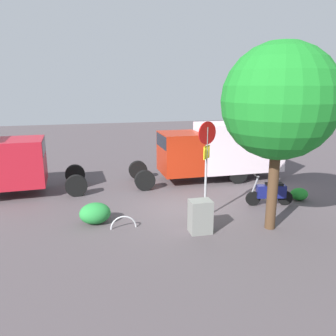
# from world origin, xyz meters

# --- Properties ---
(ground_plane) EXTENTS (60.00, 60.00, 0.00)m
(ground_plane) POSITION_xyz_m (0.00, 0.00, 0.00)
(ground_plane) COLOR #4E4548
(box_truck_near) EXTENTS (7.26, 2.25, 2.73)m
(box_truck_near) POSITION_xyz_m (-2.90, -3.44, 1.54)
(box_truck_near) COLOR black
(box_truck_near) RESTS_ON ground
(motorcycle) EXTENTS (1.79, 0.68, 1.20)m
(motorcycle) POSITION_xyz_m (-3.34, 0.55, 0.52)
(motorcycle) COLOR black
(motorcycle) RESTS_ON ground
(stop_sign) EXTENTS (0.71, 0.33, 3.35)m
(stop_sign) POSITION_xyz_m (-0.48, 1.07, 2.24)
(stop_sign) COLOR #9E9EA3
(stop_sign) RESTS_ON ground
(street_tree) EXTENTS (3.47, 3.47, 5.76)m
(street_tree) POSITION_xyz_m (-2.20, 2.42, 4.01)
(street_tree) COLOR #47301E
(street_tree) RESTS_ON ground
(utility_cabinet) EXTENTS (0.69, 0.55, 1.05)m
(utility_cabinet) POSITION_xyz_m (0.10, 2.15, 0.53)
(utility_cabinet) COLOR slate
(utility_cabinet) RESTS_ON ground
(bike_rack_hoop) EXTENTS (0.85, 0.07, 0.85)m
(bike_rack_hoop) POSITION_xyz_m (2.38, 1.24, 0.00)
(bike_rack_hoop) COLOR #B7B7BC
(bike_rack_hoop) RESTS_ON ground
(shrub_near_sign) EXTENTS (0.72, 0.59, 0.49)m
(shrub_near_sign) POSITION_xyz_m (-4.80, 0.31, 0.25)
(shrub_near_sign) COLOR #208228
(shrub_near_sign) RESTS_ON ground
(shrub_mid_verge) EXTENTS (1.03, 0.84, 0.70)m
(shrub_mid_verge) POSITION_xyz_m (3.24, 0.59, 0.35)
(shrub_mid_verge) COLOR #268338
(shrub_mid_verge) RESTS_ON ground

